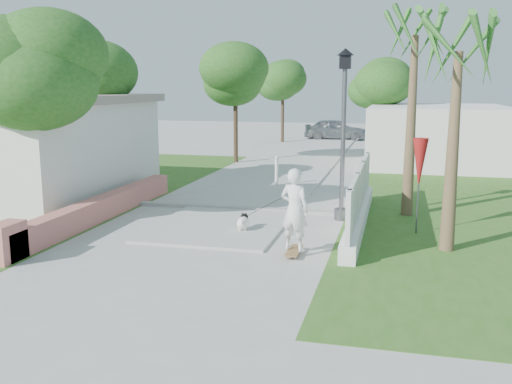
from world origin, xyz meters
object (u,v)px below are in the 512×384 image
(dog, at_px, (243,222))
(bollard, at_px, (277,170))
(patio_umbrella, at_px, (420,164))
(street_lamp, at_px, (343,128))
(parked_car, at_px, (335,129))
(skateboarder, at_px, (268,208))

(dog, bearing_deg, bollard, 87.21)
(bollard, bearing_deg, patio_umbrella, -50.09)
(street_lamp, relative_size, dog, 6.86)
(patio_umbrella, distance_m, parked_car, 24.21)
(bollard, distance_m, skateboarder, 7.32)
(street_lamp, relative_size, bollard, 4.07)
(street_lamp, height_order, dog, street_lamp)
(bollard, xyz_separation_m, dog, (0.51, -6.34, -0.34))
(patio_umbrella, bearing_deg, skateboarder, -152.55)
(parked_car, bearing_deg, skateboarder, 179.86)
(skateboarder, bearing_deg, street_lamp, -99.16)
(skateboarder, distance_m, parked_car, 25.50)
(bollard, xyz_separation_m, patio_umbrella, (4.60, -5.50, 1.10))
(patio_umbrella, xyz_separation_m, parked_car, (-4.51, 23.76, -1.00))
(patio_umbrella, bearing_deg, bollard, 129.91)
(bollard, xyz_separation_m, skateboarder, (1.33, -7.20, 0.22))
(bollard, height_order, skateboarder, skateboarder)
(skateboarder, bearing_deg, parked_car, -69.43)
(street_lamp, xyz_separation_m, parked_car, (-2.61, 22.76, -1.74))
(patio_umbrella, relative_size, skateboarder, 1.01)
(skateboarder, bearing_deg, patio_umbrella, -134.76)
(street_lamp, bearing_deg, bollard, 120.96)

